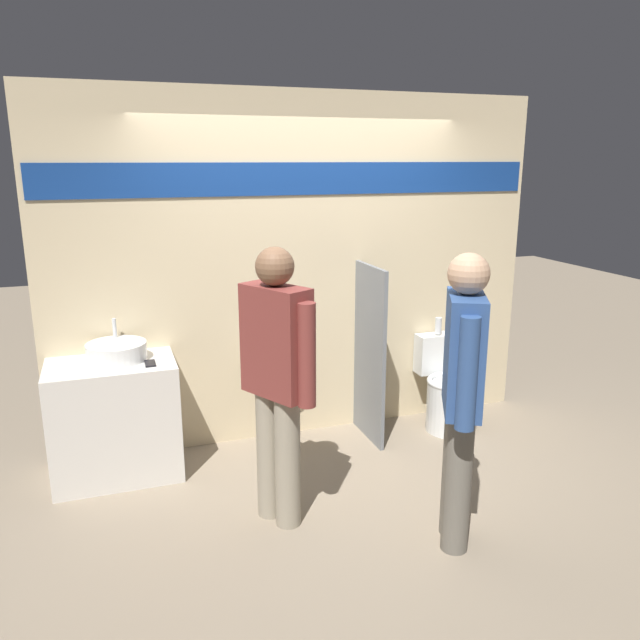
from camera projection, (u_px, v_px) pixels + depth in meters
name	position (u px, v px, depth m)	size (l,w,h in m)	color
ground_plane	(327.00, 460.00, 4.68)	(16.00, 16.00, 0.00)	gray
display_wall	(302.00, 269.00, 4.89)	(3.93, 0.07, 2.70)	beige
sink_counter	(115.00, 420.00, 4.38)	(0.86, 0.55, 0.84)	silver
sink_basin	(117.00, 351.00, 4.32)	(0.41, 0.41, 0.26)	silver
cell_phone	(150.00, 363.00, 4.25)	(0.07, 0.14, 0.01)	black
divider_near_counter	(370.00, 354.00, 4.92)	(0.03, 0.56, 1.41)	slate
urinal_near_counter	(279.00, 347.00, 4.80)	(0.34, 0.29, 1.17)	silver
toilet	(449.00, 394.00, 5.20)	(0.43, 0.59, 0.90)	silver
person_in_vest	(462.00, 390.00, 3.47)	(0.37, 0.55, 1.72)	#666056
person_with_lanyard	(277.00, 376.00, 3.70)	(0.37, 0.54, 1.72)	gray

